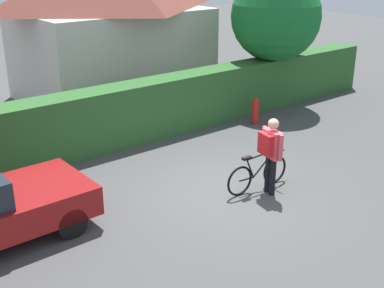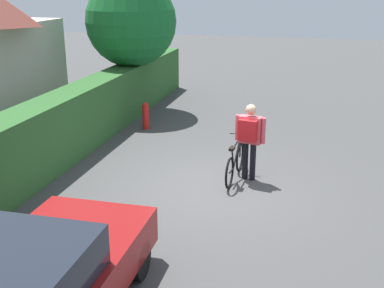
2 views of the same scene
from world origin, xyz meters
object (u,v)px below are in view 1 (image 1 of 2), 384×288
Objects in this scene: tree_kerbside at (276,17)px; fire_hydrant at (255,111)px; person_rider at (271,149)px; bicycle at (258,174)px.

tree_kerbside is 3.34m from fire_hydrant.
bicycle is at bearing 98.34° from person_rider.
person_rider is 2.13× the size of fire_hydrant.
tree_kerbside reaches higher than person_rider.
bicycle is 0.39× the size of tree_kerbside.
tree_kerbside is at bearing 29.89° from fire_hydrant.
person_rider reaches higher than fire_hydrant.
person_rider is 0.39× the size of tree_kerbside.
person_rider reaches higher than bicycle.
person_rider is (0.04, -0.29, 0.67)m from bicycle.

